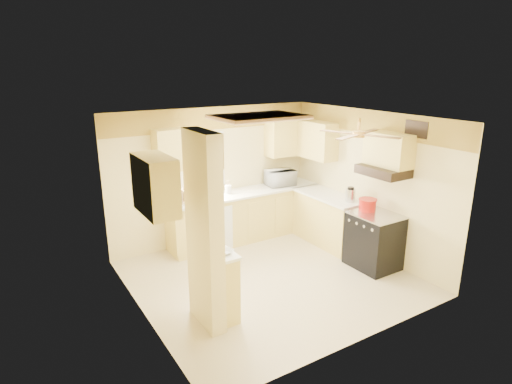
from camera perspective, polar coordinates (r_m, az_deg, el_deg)
floor at (r=6.85m, az=1.90°, el=-11.38°), size 4.00×4.00×0.00m
ceiling at (r=6.09m, az=2.13°, el=9.85°), size 4.00×4.00×0.00m
wall_back at (r=7.95m, az=-5.65°, el=2.21°), size 4.00×0.00×4.00m
wall_front at (r=5.01m, az=14.31°, el=-7.07°), size 4.00×0.00×4.00m
wall_left at (r=5.56m, az=-15.42°, el=-4.72°), size 0.00×3.80×3.80m
wall_right at (r=7.62m, az=14.60°, el=1.11°), size 0.00×3.80×3.80m
wallpaper_border at (r=7.74m, az=-5.81°, el=9.73°), size 4.00×0.02×0.40m
partition_column at (r=5.29m, az=-6.89°, el=-5.35°), size 0.20×0.70×2.50m
partition_ledge at (r=5.72m, az=-4.57°, el=-12.38°), size 0.25×0.55×0.90m
ledge_top at (r=5.51m, az=-4.68°, el=-8.10°), size 0.28×0.58×0.04m
lower_cabinets_back at (r=8.16m, az=-1.40°, el=-3.21°), size 3.00×0.60×0.90m
lower_cabinets_right at (r=8.07m, az=9.64°, el=-3.68°), size 0.60×1.40×0.90m
countertop_back at (r=8.00m, az=-1.39°, el=-0.07°), size 3.04×0.64×0.04m
countertop_right at (r=7.91m, az=9.75°, el=-0.50°), size 0.64×1.44×0.04m
dishwasher_panel at (r=7.57m, az=-5.10°, el=-5.04°), size 0.58×0.02×0.80m
window at (r=7.76m, az=-7.33°, el=4.08°), size 0.92×0.02×1.02m
upper_cab_back_left at (r=7.33m, az=-11.15°, el=5.56°), size 0.60×0.35×0.70m
upper_cab_back_right at (r=8.47m, az=4.27°, el=7.28°), size 0.90×0.35×0.70m
upper_cab_right at (r=8.26m, az=7.78°, el=6.95°), size 0.35×1.00×0.70m
upper_cab_left_wall at (r=5.20m, az=-13.28°, el=0.91°), size 0.35×0.75×0.70m
upper_cab_over_stove at (r=6.98m, az=17.27°, el=5.41°), size 0.35×0.76×0.52m
stove at (r=7.29m, az=15.46°, el=-6.24°), size 0.68×0.77×0.92m
range_hood at (r=6.99m, az=16.58°, el=2.70°), size 0.50×0.76×0.14m
poster_menu at (r=5.14m, az=-6.00°, el=1.10°), size 0.02×0.42×0.57m
poster_nashville at (r=5.35m, az=-5.79°, el=-5.62°), size 0.02×0.42×0.57m
ceiling_light_panel at (r=6.57m, az=0.38°, el=9.96°), size 1.35×0.95×0.06m
ceiling_fan at (r=6.22m, az=13.51°, el=7.56°), size 1.15×1.15×0.26m
vent_grate at (r=6.83m, az=20.60°, el=7.85°), size 0.02×0.40×0.25m
microwave at (r=8.39m, az=3.27°, el=1.93°), size 0.59×0.44×0.31m
bowl at (r=5.43m, az=-4.06°, el=-7.94°), size 0.24×0.24×0.05m
dutch_oven at (r=7.25m, az=14.64°, el=-1.63°), size 0.30×0.30×0.20m
kettle at (r=7.55m, az=12.48°, el=-0.37°), size 0.17×0.17×0.26m
dish_rack at (r=7.49m, az=-9.08°, el=-0.66°), size 0.41×0.32×0.22m
utensil_crock at (r=7.89m, az=-3.72°, el=0.39°), size 0.12×0.12×0.23m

